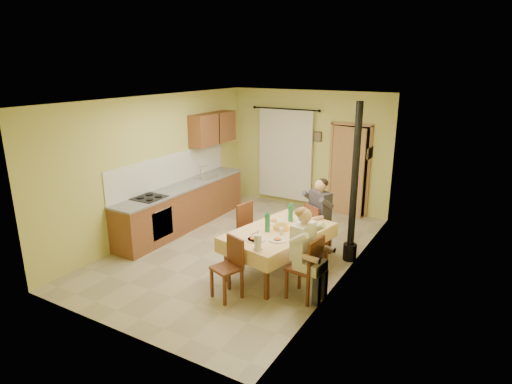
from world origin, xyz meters
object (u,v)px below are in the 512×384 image
Objects in this scene: chair_left at (253,242)px; man_right at (305,243)px; chair_right at (305,280)px; dining_table at (278,251)px; chair_near at (228,280)px; chair_far at (317,238)px; man_far at (319,208)px; stove_flue at (353,205)px.

man_right is (1.37, -0.82, 0.59)m from chair_left.
man_right is at bearing 90.00° from chair_right.
chair_near reaches higher than dining_table.
chair_near is 1.28m from man_right.
man_right reaches higher than chair_right.
chair_far is 0.96× the size of chair_right.
man_far and man_right have the same top height.
stove_flue is at bearing 0.75° from man_right.
stove_flue is at bearing 124.26° from chair_left.
chair_right reaches higher than chair_near.
chair_left is 1.34m from man_far.
man_far is (0.56, 2.15, 0.59)m from chair_near.
stove_flue is at bearing 29.30° from chair_far.
chair_left is (-0.67, 0.29, -0.09)m from dining_table.
chair_far is 1.01× the size of chair_near.
chair_left reaches higher than dining_table.
chair_far is 0.97m from stove_flue.
chair_left is at bearing 66.66° from chair_right.
man_far reaches higher than chair_left.
chair_near is 0.95× the size of chair_right.
chair_far is 1.74m from man_right.
chair_right is (0.71, -0.54, -0.09)m from dining_table.
chair_right is 1.61m from chair_left.
stove_flue reaches higher than dining_table.
man_far is at bearing 90.00° from chair_far.
dining_table is 2.06× the size of chair_left.
chair_far reaches higher than chair_near.
dining_table is 0.90m from chair_right.
man_far is at bearing -178.72° from stove_flue.
chair_left reaches higher than chair_near.
chair_near is at bearing 127.20° from man_right.
chair_right is 0.59m from man_right.
stove_flue is at bearing 28.25° from man_far.
chair_far is 0.59m from man_far.
chair_near is 2.30m from man_far.
stove_flue reaches higher than chair_left.
chair_far is at bearing -177.68° from stove_flue.
man_far is (0.27, 1.05, 0.50)m from dining_table.
chair_far is 2.21m from chair_near.
dining_table is at bearing -77.30° from chair_far.
stove_flue is (1.18, 2.16, 0.74)m from chair_near.
chair_far is (0.26, 1.04, -0.09)m from dining_table.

